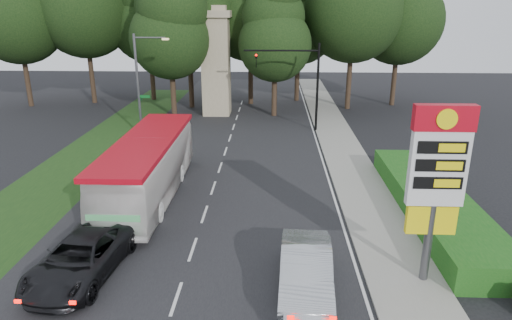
{
  "coord_description": "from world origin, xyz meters",
  "views": [
    {
      "loc": [
        3.39,
        -13.27,
        9.98
      ],
      "look_at": [
        2.52,
        9.69,
        2.2
      ],
      "focal_mm": 32.0,
      "sensor_mm": 36.0,
      "label": 1
    }
  ],
  "objects_px": {
    "transit_bus": "(148,168)",
    "suv_charcoal": "(81,258)",
    "streetlight_signs": "(140,81)",
    "traffic_signal_mast": "(302,75)",
    "gas_station_pylon": "(437,172)",
    "monument": "(216,61)",
    "sedan_silver": "(306,272)"
  },
  "relations": [
    {
      "from": "traffic_signal_mast",
      "to": "transit_bus",
      "type": "bearing_deg",
      "value": -122.2
    },
    {
      "from": "traffic_signal_mast",
      "to": "monument",
      "type": "distance_m",
      "value": 9.76
    },
    {
      "from": "streetlight_signs",
      "to": "sedan_silver",
      "type": "height_order",
      "value": "streetlight_signs"
    },
    {
      "from": "gas_station_pylon",
      "to": "suv_charcoal",
      "type": "bearing_deg",
      "value": -179.42
    },
    {
      "from": "streetlight_signs",
      "to": "transit_bus",
      "type": "xyz_separation_m",
      "value": [
        3.67,
        -12.29,
        -2.79
      ]
    },
    {
      "from": "transit_bus",
      "to": "sedan_silver",
      "type": "distance_m",
      "value": 11.77
    },
    {
      "from": "monument",
      "to": "transit_bus",
      "type": "xyz_separation_m",
      "value": [
        -1.31,
        -20.28,
        -3.46
      ]
    },
    {
      "from": "gas_station_pylon",
      "to": "monument",
      "type": "height_order",
      "value": "monument"
    },
    {
      "from": "sedan_silver",
      "to": "suv_charcoal",
      "type": "bearing_deg",
      "value": 177.79
    },
    {
      "from": "streetlight_signs",
      "to": "transit_bus",
      "type": "distance_m",
      "value": 13.13
    },
    {
      "from": "traffic_signal_mast",
      "to": "streetlight_signs",
      "type": "height_order",
      "value": "streetlight_signs"
    },
    {
      "from": "streetlight_signs",
      "to": "traffic_signal_mast",
      "type": "bearing_deg",
      "value": 8.92
    },
    {
      "from": "gas_station_pylon",
      "to": "traffic_signal_mast",
      "type": "xyz_separation_m",
      "value": [
        -3.52,
        22.0,
        0.22
      ]
    },
    {
      "from": "suv_charcoal",
      "to": "traffic_signal_mast",
      "type": "bearing_deg",
      "value": 72.58
    },
    {
      "from": "traffic_signal_mast",
      "to": "suv_charcoal",
      "type": "bearing_deg",
      "value": -113.49
    },
    {
      "from": "streetlight_signs",
      "to": "transit_bus",
      "type": "relative_size",
      "value": 0.68
    },
    {
      "from": "suv_charcoal",
      "to": "sedan_silver",
      "type": "bearing_deg",
      "value": 0.91
    },
    {
      "from": "gas_station_pylon",
      "to": "monument",
      "type": "bearing_deg",
      "value": 111.8
    },
    {
      "from": "streetlight_signs",
      "to": "suv_charcoal",
      "type": "xyz_separation_m",
      "value": [
        3.05,
        -20.15,
        -3.66
      ]
    },
    {
      "from": "streetlight_signs",
      "to": "suv_charcoal",
      "type": "bearing_deg",
      "value": -81.4
    },
    {
      "from": "gas_station_pylon",
      "to": "streetlight_signs",
      "type": "height_order",
      "value": "streetlight_signs"
    },
    {
      "from": "transit_bus",
      "to": "suv_charcoal",
      "type": "xyz_separation_m",
      "value": [
        -0.63,
        -7.86,
        -0.87
      ]
    },
    {
      "from": "gas_station_pylon",
      "to": "traffic_signal_mast",
      "type": "bearing_deg",
      "value": 99.09
    },
    {
      "from": "traffic_signal_mast",
      "to": "streetlight_signs",
      "type": "bearing_deg",
      "value": -171.08
    },
    {
      "from": "gas_station_pylon",
      "to": "streetlight_signs",
      "type": "relative_size",
      "value": 0.86
    },
    {
      "from": "suv_charcoal",
      "to": "transit_bus",
      "type": "bearing_deg",
      "value": 91.51
    },
    {
      "from": "gas_station_pylon",
      "to": "monument",
      "type": "distance_m",
      "value": 30.17
    },
    {
      "from": "transit_bus",
      "to": "suv_charcoal",
      "type": "distance_m",
      "value": 7.93
    },
    {
      "from": "monument",
      "to": "suv_charcoal",
      "type": "xyz_separation_m",
      "value": [
        -1.94,
        -28.14,
        -4.32
      ]
    },
    {
      "from": "gas_station_pylon",
      "to": "suv_charcoal",
      "type": "xyz_separation_m",
      "value": [
        -13.14,
        -0.13,
        -3.67
      ]
    },
    {
      "from": "monument",
      "to": "transit_bus",
      "type": "bearing_deg",
      "value": -93.71
    },
    {
      "from": "traffic_signal_mast",
      "to": "suv_charcoal",
      "type": "xyz_separation_m",
      "value": [
        -9.62,
        -22.14,
        -3.89
      ]
    }
  ]
}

